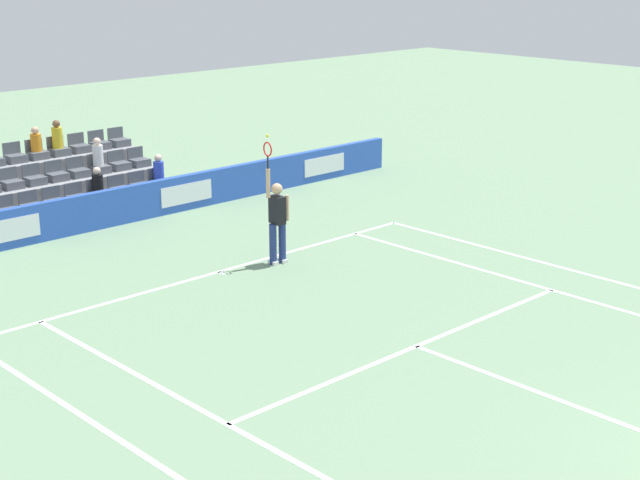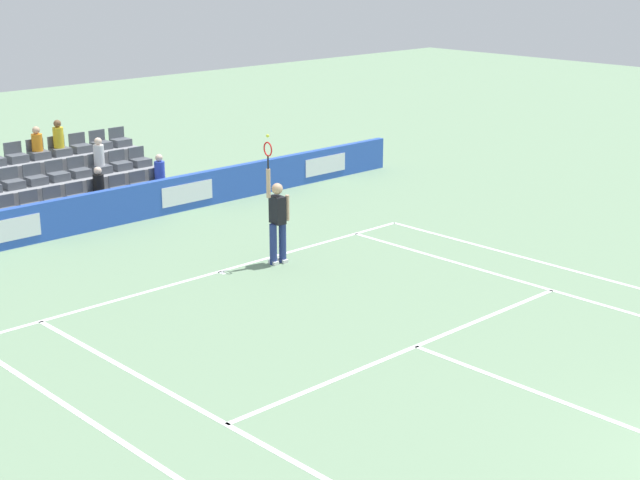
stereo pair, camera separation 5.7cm
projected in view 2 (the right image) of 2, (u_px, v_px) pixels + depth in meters
name	position (u px, v px, depth m)	size (l,w,h in m)	color
line_baseline	(219.00, 272.00, 20.36)	(10.97, 0.10, 0.01)	white
line_service	(416.00, 346.00, 16.55)	(8.23, 0.10, 0.01)	white
line_centre_service	(579.00, 408.00, 14.32)	(0.10, 6.40, 0.01)	white
line_singles_sideline_left	(247.00, 435.00, 13.52)	(0.10, 11.89, 0.01)	white
line_singles_sideline_right	(572.00, 296.00, 18.94)	(0.10, 11.89, 0.01)	white
line_doubles_sideline_left	(165.00, 470.00, 12.62)	(0.10, 11.89, 0.01)	white
line_doubles_sideline_right	(608.00, 280.00, 19.84)	(0.10, 11.89, 0.01)	white
line_centre_mark	(222.00, 273.00, 20.29)	(0.10, 0.20, 0.01)	white
sponsor_barrier	(102.00, 210.00, 23.42)	(19.82, 0.22, 0.92)	blue
tennis_player	(277.00, 219.00, 20.62)	(0.52, 0.39, 2.85)	navy
stadium_stand	(54.00, 189.00, 25.01)	(5.58, 2.85, 2.21)	gray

